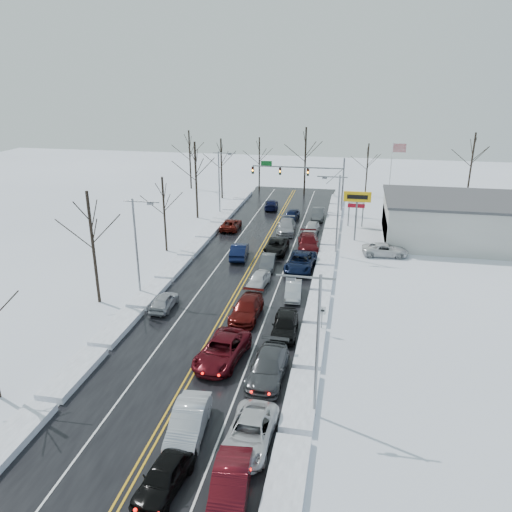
% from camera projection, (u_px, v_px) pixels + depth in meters
% --- Properties ---
extents(ground, '(160.00, 160.00, 0.00)m').
position_uv_depth(ground, '(241.00, 285.00, 47.64)').
color(ground, white).
rests_on(ground, ground).
extents(road_surface, '(14.00, 84.00, 0.01)m').
position_uv_depth(road_surface, '(245.00, 277.00, 49.48)').
color(road_surface, black).
rests_on(road_surface, ground).
extents(snow_bank_left, '(1.93, 72.00, 0.49)m').
position_uv_depth(snow_bank_left, '(173.00, 272.00, 50.86)').
color(snow_bank_left, white).
rests_on(snow_bank_left, ground).
extents(snow_bank_right, '(1.93, 72.00, 0.49)m').
position_uv_depth(snow_bank_right, '(322.00, 283.00, 48.11)').
color(snow_bank_right, white).
rests_on(snow_bank_right, ground).
extents(traffic_signal_mast, '(13.28, 0.39, 8.00)m').
position_uv_depth(traffic_signal_mast, '(307.00, 175.00, 70.92)').
color(traffic_signal_mast, slate).
rests_on(traffic_signal_mast, ground).
extents(tires_plus_sign, '(3.20, 0.34, 6.00)m').
position_uv_depth(tires_plus_sign, '(357.00, 200.00, 58.76)').
color(tires_plus_sign, slate).
rests_on(tires_plus_sign, ground).
extents(used_vehicles_sign, '(2.20, 0.22, 4.65)m').
position_uv_depth(used_vehicles_sign, '(357.00, 202.00, 64.87)').
color(used_vehicles_sign, slate).
rests_on(used_vehicles_sign, ground).
extents(speed_limit_sign, '(0.55, 0.09, 2.35)m').
position_uv_depth(speed_limit_sign, '(322.00, 315.00, 38.23)').
color(speed_limit_sign, slate).
rests_on(speed_limit_sign, ground).
extents(flagpole, '(1.87, 1.20, 10.00)m').
position_uv_depth(flagpole, '(392.00, 172.00, 70.50)').
color(flagpole, silver).
rests_on(flagpole, ground).
extents(dealership_building, '(20.40, 12.40, 5.30)m').
position_uv_depth(dealership_building, '(472.00, 221.00, 58.98)').
color(dealership_building, beige).
rests_on(dealership_building, ground).
extents(streetlight_se, '(3.20, 0.25, 9.00)m').
position_uv_depth(streetlight_se, '(314.00, 336.00, 27.73)').
color(streetlight_se, slate).
rests_on(streetlight_se, ground).
extents(streetlight_ne, '(3.20, 0.25, 9.00)m').
position_uv_depth(streetlight_ne, '(336.00, 209.00, 53.53)').
color(streetlight_ne, slate).
rests_on(streetlight_ne, ground).
extents(streetlight_sw, '(3.20, 0.25, 9.00)m').
position_uv_depth(streetlight_sw, '(138.00, 240.00, 43.63)').
color(streetlight_sw, slate).
rests_on(streetlight_sw, ground).
extents(streetlight_nw, '(3.20, 0.25, 9.00)m').
position_uv_depth(streetlight_nw, '(220.00, 178.00, 69.42)').
color(streetlight_nw, slate).
rests_on(streetlight_nw, ground).
extents(tree_left_b, '(4.00, 4.00, 10.00)m').
position_uv_depth(tree_left_b, '(91.00, 226.00, 41.79)').
color(tree_left_b, '#2D231C').
rests_on(tree_left_b, ground).
extents(tree_left_c, '(3.40, 3.40, 8.50)m').
position_uv_depth(tree_left_c, '(163.00, 200.00, 54.87)').
color(tree_left_c, '#2D231C').
rests_on(tree_left_c, ground).
extents(tree_left_d, '(4.20, 4.20, 10.50)m').
position_uv_depth(tree_left_d, '(195.00, 165.00, 67.41)').
color(tree_left_d, '#2D231C').
rests_on(tree_left_d, ground).
extents(tree_left_e, '(3.80, 3.80, 9.50)m').
position_uv_depth(tree_left_e, '(221.00, 157.00, 78.63)').
color(tree_left_e, '#2D231C').
rests_on(tree_left_e, ground).
extents(tree_far_a, '(4.00, 4.00, 10.00)m').
position_uv_depth(tree_far_a, '(189.00, 148.00, 85.34)').
color(tree_far_a, '#2D231C').
rests_on(tree_far_a, ground).
extents(tree_far_b, '(3.60, 3.60, 9.00)m').
position_uv_depth(tree_far_b, '(259.00, 154.00, 84.33)').
color(tree_far_b, '#2D231C').
rests_on(tree_far_b, ground).
extents(tree_far_c, '(4.40, 4.40, 11.00)m').
position_uv_depth(tree_far_c, '(306.00, 148.00, 80.57)').
color(tree_far_c, '#2D231C').
rests_on(tree_far_c, ground).
extents(tree_far_d, '(3.40, 3.40, 8.50)m').
position_uv_depth(tree_far_d, '(368.00, 159.00, 80.74)').
color(tree_far_d, '#2D231C').
rests_on(tree_far_d, ground).
extents(tree_far_e, '(4.20, 4.20, 10.50)m').
position_uv_depth(tree_far_e, '(473.00, 153.00, 77.83)').
color(tree_far_e, '#2D231C').
rests_on(tree_far_e, ground).
extents(queued_car_0, '(2.33, 4.58, 1.49)m').
position_uv_depth(queued_car_0, '(166.00, 487.00, 24.38)').
color(queued_car_0, black).
rests_on(queued_car_0, ground).
extents(queued_car_1, '(2.19, 5.18, 1.66)m').
position_uv_depth(queued_car_1, '(189.00, 435.00, 27.95)').
color(queued_car_1, '#ABADB3').
rests_on(queued_car_1, ground).
extents(queued_car_2, '(3.44, 6.19, 1.64)m').
position_uv_depth(queued_car_2, '(222.00, 360.00, 35.18)').
color(queued_car_2, '#4A0910').
rests_on(queued_car_2, ground).
extents(queued_car_3, '(2.31, 5.40, 1.55)m').
position_uv_depth(queued_car_3, '(247.00, 317.00, 41.42)').
color(queued_car_3, '#490B09').
rests_on(queued_car_3, ground).
extents(queued_car_4, '(2.04, 4.18, 1.37)m').
position_uv_depth(queued_car_4, '(258.00, 286.00, 47.38)').
color(queued_car_4, silver).
rests_on(queued_car_4, ground).
extents(queued_car_5, '(1.67, 4.17, 1.35)m').
position_uv_depth(queued_car_5, '(268.00, 268.00, 51.92)').
color(queued_car_5, '#404346').
rests_on(queued_car_5, ground).
extents(queued_car_6, '(2.51, 5.26, 1.45)m').
position_uv_depth(queued_car_6, '(276.00, 252.00, 56.40)').
color(queued_car_6, black).
rests_on(queued_car_6, ground).
extents(queued_car_7, '(2.63, 5.68, 1.61)m').
position_uv_depth(queued_car_7, '(286.00, 232.00, 63.45)').
color(queued_car_7, gray).
rests_on(queued_car_7, ground).
extents(queued_car_8, '(2.13, 4.37, 1.44)m').
position_uv_depth(queued_car_8, '(292.00, 220.00, 68.78)').
color(queued_car_8, black).
rests_on(queued_car_8, ground).
extents(queued_car_9, '(2.18, 5.01, 1.60)m').
position_uv_depth(queued_car_9, '(230.00, 500.00, 23.64)').
color(queued_car_9, '#45090F').
rests_on(queued_car_9, ground).
extents(queued_car_10, '(2.63, 5.36, 1.46)m').
position_uv_depth(queued_car_10, '(250.00, 444.00, 27.27)').
color(queued_car_10, silver).
rests_on(queued_car_10, ground).
extents(queued_car_11, '(2.45, 5.69, 1.63)m').
position_uv_depth(queued_car_11, '(268.00, 378.00, 33.18)').
color(queued_car_11, '#3D3F42').
rests_on(queued_car_11, ground).
extents(queued_car_12, '(2.10, 4.82, 1.62)m').
position_uv_depth(queued_car_12, '(285.00, 334.00, 38.78)').
color(queued_car_12, black).
rests_on(queued_car_12, ground).
extents(queued_car_13, '(1.74, 4.17, 1.34)m').
position_uv_depth(queued_car_13, '(293.00, 297.00, 45.15)').
color(queued_car_13, '#A3A6AB').
rests_on(queued_car_13, ground).
extents(queued_car_14, '(3.11, 6.06, 1.64)m').
position_uv_depth(queued_car_14, '(300.00, 269.00, 51.53)').
color(queued_car_14, black).
rests_on(queued_car_14, ground).
extents(queued_car_15, '(2.93, 5.93, 1.66)m').
position_uv_depth(queued_car_15, '(308.00, 249.00, 57.41)').
color(queued_car_15, '#46090D').
rests_on(queued_car_15, ground).
extents(queued_car_16, '(1.92, 4.31, 1.44)m').
position_uv_depth(queued_car_16, '(311.00, 233.00, 63.11)').
color(queued_car_16, '#B8B8BB').
rests_on(queued_car_16, ground).
extents(queued_car_17, '(1.70, 4.73, 1.55)m').
position_uv_depth(queued_car_17, '(318.00, 219.00, 69.23)').
color(queued_car_17, '#3E4144').
rests_on(queued_car_17, ground).
extents(oncoming_car_0, '(2.17, 4.95, 1.58)m').
position_uv_depth(oncoming_car_0, '(239.00, 258.00, 54.78)').
color(oncoming_car_0, black).
rests_on(oncoming_car_0, ground).
extents(oncoming_car_1, '(2.38, 4.90, 1.34)m').
position_uv_depth(oncoming_car_1, '(231.00, 229.00, 64.76)').
color(oncoming_car_1, '#52100A').
rests_on(oncoming_car_1, ground).
extents(oncoming_car_2, '(2.49, 4.97, 1.39)m').
position_uv_depth(oncoming_car_2, '(271.00, 209.00, 74.53)').
color(oncoming_car_2, black).
rests_on(oncoming_car_2, ground).
extents(oncoming_car_3, '(1.67, 4.04, 1.37)m').
position_uv_depth(oncoming_car_3, '(164.00, 308.00, 42.96)').
color(oncoming_car_3, '#9B9DA3').
rests_on(oncoming_car_3, ground).
extents(parked_car_0, '(5.19, 2.68, 1.40)m').
position_uv_depth(parked_car_0, '(385.00, 256.00, 55.38)').
color(parked_car_0, silver).
rests_on(parked_car_0, ground).
extents(parked_car_1, '(2.29, 5.02, 1.42)m').
position_uv_depth(parked_car_1, '(411.00, 243.00, 59.67)').
color(parked_car_1, black).
rests_on(parked_car_1, ground).
extents(parked_car_2, '(2.17, 4.37, 1.43)m').
position_uv_depth(parked_car_2, '(390.00, 227.00, 65.89)').
color(parked_car_2, silver).
rests_on(parked_car_2, ground).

